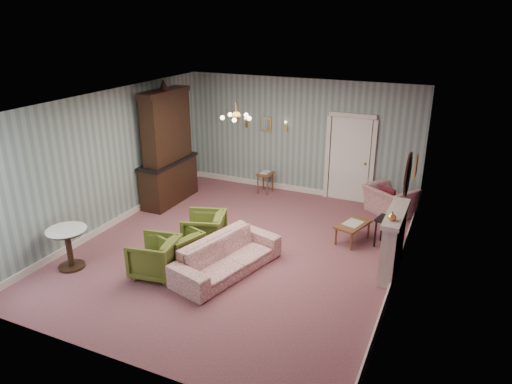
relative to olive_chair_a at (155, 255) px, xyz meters
The scene contains 27 objects.
floor 1.76m from the olive_chair_a, 57.88° to the left, with size 7.00×7.00×0.00m, color #8B515A.
ceiling 3.04m from the olive_chair_a, 57.88° to the left, with size 7.00×7.00×0.00m, color white.
wall_back 5.15m from the olive_chair_a, 79.55° to the left, with size 6.00×6.00×0.00m, color slate.
wall_front 2.48m from the olive_chair_a, 65.92° to the right, with size 6.00×6.00×0.00m, color slate.
wall_left 2.76m from the olive_chair_a, 145.09° to the left, with size 7.00×7.00×0.00m, color slate.
wall_right 4.31m from the olive_chair_a, 20.40° to the left, with size 7.00×7.00×0.00m, color slate.
wall_right_floral 4.29m from the olive_chair_a, 20.47° to the left, with size 7.00×7.00×0.00m, color #B2597F.
door 5.44m from the olive_chair_a, 65.76° to the left, with size 1.12×0.12×2.16m, color white, non-canonical shape.
olive_chair_a is the anchor object (origin of this frame).
olive_chair_b 0.57m from the olive_chair_a, 71.92° to the left, with size 0.69×0.65×0.71m, color #5A6523.
olive_chair_c 1.30m from the olive_chair_a, 78.40° to the left, with size 0.77×0.72×0.79m, color #5A6523.
sofa_chintz 1.27m from the olive_chair_a, 29.18° to the left, with size 2.14×0.63×0.84m, color #9D3F52.
wingback_chair 5.56m from the olive_chair_a, 53.41° to the left, with size 1.02×0.66×0.89m, color #9D3F52.
dresser 3.66m from the olive_chair_a, 119.72° to the left, with size 0.60×1.73×2.89m, color black, non-canonical shape.
fireplace 4.21m from the olive_chair_a, 26.18° to the left, with size 0.30×1.40×1.16m, color beige, non-canonical shape.
mantel_vase 4.11m from the olive_chair_a, 21.20° to the left, with size 0.15×0.15×0.15m, color gold.
oval_mirror 4.54m from the olive_chair_a, 25.60° to the left, with size 0.04×0.76×0.84m, color white, non-canonical shape.
framed_print 5.18m from the olive_chair_a, 39.54° to the left, with size 0.04×0.34×0.42m, color gold, non-canonical shape.
coffee_table 3.95m from the olive_chair_a, 43.37° to the left, with size 0.44×0.80×0.41m, color brown, non-canonical shape.
side_table_black 4.49m from the olive_chair_a, 38.22° to the left, with size 0.40×0.40×0.60m, color black, non-canonical shape.
pedestal_table 1.61m from the olive_chair_a, 164.69° to the right, with size 0.71×0.71×0.77m, color black, non-canonical shape.
nesting_table 4.55m from the olive_chair_a, 87.96° to the left, with size 0.34×0.44×0.57m, color brown, non-canonical shape.
gilt_mirror_back 5.09m from the olive_chair_a, 89.84° to the left, with size 0.28×0.06×0.36m, color gold, non-canonical shape.
sconce_left 5.10m from the olive_chair_a, 96.25° to the left, with size 0.16×0.12×0.30m, color gold, non-canonical shape.
sconce_right 5.10m from the olive_chair_a, 83.43° to the left, with size 0.16×0.12×0.30m, color gold, non-canonical shape.
chandelier 2.82m from the olive_chair_a, 57.88° to the left, with size 0.56×0.56×0.36m, color gold, non-canonical shape.
burgundy_cushion 5.41m from the olive_chair_a, 52.89° to the left, with size 0.38×0.10×0.38m, color maroon.
Camera 1 is at (3.70, -7.36, 4.37)m, focal length 32.96 mm.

